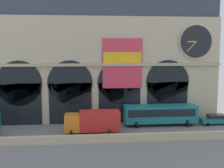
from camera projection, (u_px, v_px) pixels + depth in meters
name	position (u px, v px, depth m)	size (l,w,h in m)	color
ground_plane	(97.00, 132.00, 39.25)	(200.00, 200.00, 0.00)	slate
quay_parapet_wall	(98.00, 139.00, 34.81)	(90.00, 0.70, 1.02)	#BCAD8C
station_building	(95.00, 57.00, 45.01)	(39.67, 4.58, 21.41)	#BCAD8C
box_truck_center	(93.00, 121.00, 38.60)	(7.50, 2.91, 3.12)	orange
bus_mideast	(160.00, 114.00, 42.68)	(11.00, 3.25, 3.10)	#19727A
car_east	(215.00, 119.00, 43.34)	(4.40, 2.22, 1.55)	#19727A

